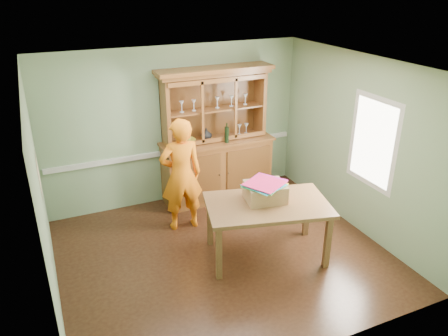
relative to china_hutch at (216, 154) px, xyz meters
name	(u,v)px	position (x,y,z in m)	size (l,w,h in m)	color
floor	(223,254)	(-0.63, -1.73, -0.82)	(4.50, 4.50, 0.00)	#422515
ceiling	(223,67)	(-0.63, -1.73, 1.88)	(4.50, 4.50, 0.00)	white
wall_back	(176,126)	(-0.63, 0.27, 0.53)	(4.50, 4.50, 0.00)	gray
wall_left	(42,202)	(-2.88, -1.73, 0.53)	(4.00, 4.00, 0.00)	gray
wall_right	(359,145)	(1.62, -1.73, 0.53)	(4.00, 4.00, 0.00)	gray
wall_front	(309,249)	(-0.63, -3.73, 0.53)	(4.50, 4.50, 0.00)	gray
chair_rail	(177,151)	(-0.63, 0.24, 0.08)	(4.41, 0.05, 0.08)	silver
framed_map	(39,176)	(-2.86, -1.43, 0.73)	(0.03, 0.60, 0.46)	black
window_panel	(373,142)	(1.60, -2.03, 0.68)	(0.03, 0.96, 1.36)	silver
china_hutch	(216,154)	(0.00, 0.00, 0.00)	(1.99, 0.66, 2.34)	brown
dining_table	(267,210)	(-0.07, -1.97, -0.08)	(1.87, 1.38, 0.84)	brown
cardboard_box	(265,192)	(-0.06, -1.87, 0.15)	(0.53, 0.43, 0.25)	#AC7F58
kite_stack	(265,184)	(-0.10, -1.92, 0.30)	(0.62, 0.62, 0.05)	#FFF420
person	(181,175)	(-0.90, -0.75, 0.09)	(0.66, 0.43, 1.81)	orange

